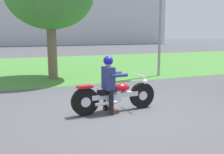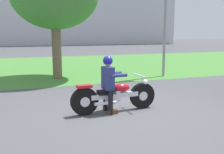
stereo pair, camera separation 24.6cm
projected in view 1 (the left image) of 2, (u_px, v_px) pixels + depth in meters
name	position (u px, v px, depth m)	size (l,w,h in m)	color
ground	(119.00, 110.00, 6.49)	(120.00, 120.00, 0.00)	#4C4C51
grass_verge	(57.00, 66.00, 15.10)	(60.00, 12.00, 0.01)	#478438
motorcycle_lead	(115.00, 96.00, 6.34)	(2.24, 0.66, 0.90)	black
rider_lead	(109.00, 80.00, 6.20)	(0.56, 0.48, 1.42)	black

